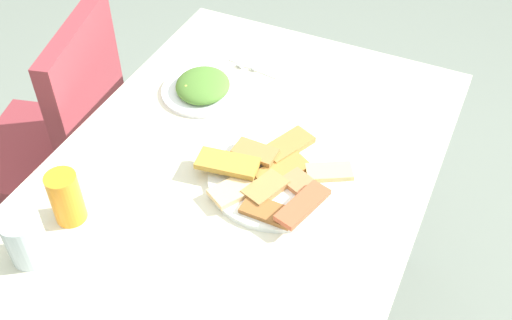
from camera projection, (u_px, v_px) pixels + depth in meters
The scene contains 9 objects.
dining_table at pixel (243, 188), 1.49m from camera, with size 1.15×0.85×0.77m.
dining_chair at pixel (64, 135), 1.88m from camera, with size 0.51×0.52×0.91m.
pide_platter at pixel (276, 177), 1.37m from camera, with size 0.32×0.34×0.04m.
salad_plate_greens at pixel (203, 87), 1.60m from camera, with size 0.22×0.22×0.05m.
soda_can at pixel (66, 198), 1.26m from camera, with size 0.07×0.07×0.12m, color orange.
drinking_glass at pixel (25, 239), 1.19m from camera, with size 0.08×0.08×0.11m, color silver.
paper_napkin at pixel (267, 56), 1.73m from camera, with size 0.16×0.16×0.00m, color white.
fork at pixel (273, 56), 1.73m from camera, with size 0.17×0.02×0.01m, color silver.
spoon at pixel (261, 53), 1.74m from camera, with size 0.18×0.02×0.01m, color silver.
Camera 1 is at (-0.91, -0.46, 1.77)m, focal length 42.94 mm.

